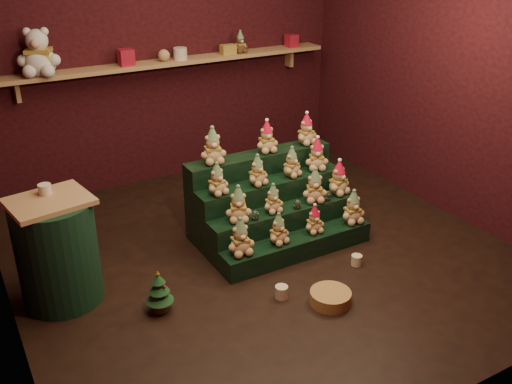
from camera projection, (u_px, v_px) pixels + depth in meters
ground at (262, 253)px, 4.92m from camera, size 4.00×4.00×0.00m
back_wall at (163, 49)px, 5.94m from camera, size 4.00×0.10×2.80m
front_wall at (480, 194)px, 2.72m from camera, size 4.00×0.10×2.80m
right_wall at (454, 65)px, 5.25m from camera, size 0.10×4.00×2.80m
back_shelf at (170, 63)px, 5.85m from camera, size 3.60×0.26×0.24m
riser_tier_front at (298, 247)px, 4.85m from camera, size 1.40×0.22×0.18m
riser_tier_midfront at (284, 227)px, 4.98m from camera, size 1.40×0.22×0.36m
riser_tier_midback at (271, 208)px, 5.12m from camera, size 1.40×0.22×0.54m
riser_tier_back at (259, 190)px, 5.25m from camera, size 1.40×0.22×0.72m
teddy_0 at (240, 237)px, 4.50m from camera, size 0.24×0.22×0.31m
teddy_1 at (278, 229)px, 4.67m from camera, size 0.22×0.20×0.27m
teddy_2 at (314, 219)px, 4.84m from camera, size 0.18×0.16×0.25m
teddy_3 at (353, 207)px, 4.99m from camera, size 0.24×0.22×0.30m
teddy_4 at (238, 204)px, 4.64m from camera, size 0.27×0.26×0.30m
teddy_5 at (273, 198)px, 4.79m from camera, size 0.18×0.16×0.25m
teddy_6 at (315, 185)px, 4.97m from camera, size 0.27×0.26×0.30m
teddy_7 at (339, 178)px, 5.11m from camera, size 0.26×0.25×0.31m
teddy_8 at (217, 179)px, 4.69m from camera, size 0.23×0.22×0.27m
teddy_9 at (257, 170)px, 4.86m from camera, size 0.22×0.21×0.27m
teddy_10 at (292, 162)px, 5.03m from camera, size 0.24×0.23×0.27m
teddy_11 at (317, 154)px, 5.17m from camera, size 0.27×0.26×0.30m
teddy_12 at (213, 145)px, 4.83m from camera, size 0.26×0.24×0.31m
teddy_13 at (267, 137)px, 5.07m from camera, size 0.22×0.20×0.28m
teddy_14 at (306, 129)px, 5.26m from camera, size 0.23×0.21×0.29m
snow_globe_a at (255, 215)px, 4.69m from camera, size 0.06×0.06×0.08m
snow_globe_b at (297, 204)px, 4.88m from camera, size 0.06×0.06×0.08m
snow_globe_c at (328, 196)px, 5.02m from camera, size 0.07×0.07×0.09m
side_table at (57, 251)px, 4.15m from camera, size 0.61×0.58×0.83m
table_ornament at (45, 189)px, 4.04m from camera, size 0.09×0.09×0.07m
mini_christmas_tree at (159, 291)px, 4.11m from camera, size 0.20×0.20×0.35m
mug_left at (282, 292)px, 4.31m from camera, size 0.10×0.10×0.10m
mug_right at (357, 260)px, 4.73m from camera, size 0.09×0.09×0.09m
wicker_basket at (330, 297)px, 4.25m from camera, size 0.34×0.34×0.10m
white_bear at (38, 46)px, 5.12m from camera, size 0.49×0.47×0.54m
brown_bear at (240, 42)px, 6.12m from camera, size 0.17×0.16×0.23m
gift_tin_red_a at (126, 57)px, 5.58m from camera, size 0.14×0.14×0.16m
gift_tin_cream at (180, 54)px, 5.84m from camera, size 0.14×0.14×0.12m
gift_tin_red_b at (292, 41)px, 6.45m from camera, size 0.12×0.12×0.14m
shelf_plush_ball at (164, 55)px, 5.76m from camera, size 0.12×0.12×0.12m
scarf_gift_box at (228, 49)px, 6.09m from camera, size 0.16×0.10×0.10m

